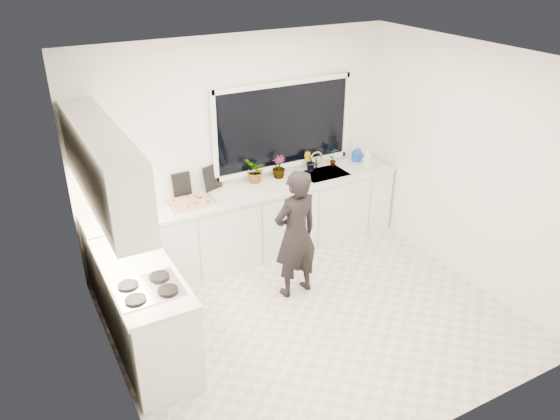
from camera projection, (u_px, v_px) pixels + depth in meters
floor at (312, 318)px, 5.84m from camera, size 4.00×3.50×0.02m
wall_back at (239, 148)px, 6.61m from camera, size 4.00×0.02×2.70m
wall_left at (103, 257)px, 4.37m from camera, size 0.02×3.50×2.70m
wall_right at (468, 166)px, 6.09m from camera, size 0.02×3.50×2.70m
ceiling at (320, 60)px, 4.62m from camera, size 4.00×3.50×0.02m
window at (283, 126)px, 6.75m from camera, size 1.80×0.02×1.00m
base_cabinets_back at (252, 225)px, 6.78m from camera, size 3.92×0.58×0.88m
base_cabinets_left at (145, 312)px, 5.20m from camera, size 0.58×1.60×0.88m
countertop_back at (251, 191)px, 6.56m from camera, size 3.94×0.62×0.04m
countertop_left at (139, 272)px, 4.99m from camera, size 0.62×1.60×0.04m
upper_cabinets at (102, 165)px, 4.79m from camera, size 0.34×2.10×0.70m
sink at (324, 177)px, 7.04m from camera, size 0.58×0.42×0.14m
faucet at (316, 160)px, 7.12m from camera, size 0.03×0.03×0.22m
stovetop at (148, 289)px, 4.70m from camera, size 0.56×0.48×0.03m
person at (296, 234)px, 5.93m from camera, size 0.58×0.41×1.50m
pizza_tray at (191, 203)px, 6.20m from camera, size 0.52×0.39×0.03m
pizza at (191, 202)px, 6.19m from camera, size 0.47×0.34×0.01m
watering_can at (357, 156)px, 7.37m from camera, size 0.19×0.19×0.13m
paper_towel_roll at (133, 201)px, 5.99m from camera, size 0.12×0.12×0.26m
knife_block at (107, 206)px, 5.91m from camera, size 0.16×0.14×0.22m
utensil_crock at (141, 237)px, 5.37m from camera, size 0.17×0.17×0.16m
picture_frame_large at (182, 184)px, 6.36m from camera, size 0.22×0.02×0.28m
picture_frame_small at (213, 177)px, 6.52m from camera, size 0.24×0.10×0.30m
herb_plants at (274, 168)px, 6.80m from camera, size 1.38×0.34×0.31m
soap_bottles at (368, 159)px, 7.07m from camera, size 0.18×0.15×0.32m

